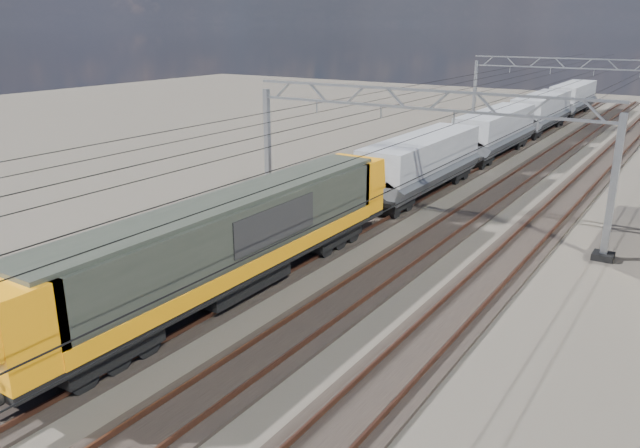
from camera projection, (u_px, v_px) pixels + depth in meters
The scene contains 13 objects.
ground at pixel (376, 246), 29.99m from camera, with size 160.00×160.00×0.00m, color #2B2720.
track_outer_west at pixel (276, 224), 33.06m from camera, with size 2.60×140.00×0.30m.
track_loco at pixel (340, 237), 31.00m from camera, with size 2.60×140.00×0.30m.
track_inner_east at pixel (414, 252), 28.93m from camera, with size 2.60×140.00×0.30m.
track_outer_east at pixel (499, 270), 26.87m from camera, with size 2.60×140.00×0.30m.
catenary_gantry_mid at pixel (415, 152), 32.00m from camera, with size 19.90×0.90×7.11m.
catenary_gantry_far at pixel (569, 92), 60.81m from camera, with size 19.90×0.90×7.11m.
overhead_wires at pixel (446, 108), 34.64m from camera, with size 12.03×140.00×0.53m.
locomotive at pixel (233, 239), 23.87m from camera, with size 2.76×21.10×3.62m.
hopper_wagon_lead at pixel (422, 161), 38.06m from camera, with size 3.38×13.00×3.25m.
hopper_wagon_mid at pixel (495, 129), 49.43m from camera, with size 3.38×13.00×3.25m.
hopper_wagon_third at pixel (541, 110), 60.79m from camera, with size 3.38×13.00×3.25m.
hopper_wagon_fourth at pixel (573, 96), 72.16m from camera, with size 3.38×13.00×3.25m.
Camera 1 is at (13.04, -25.19, 10.15)m, focal length 35.00 mm.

